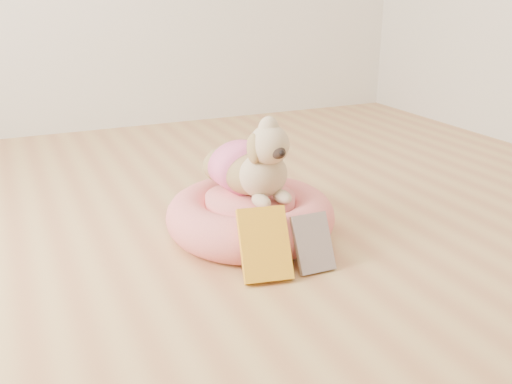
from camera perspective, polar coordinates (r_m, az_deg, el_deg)
name	(u,v)px	position (r m, az deg, el deg)	size (l,w,h in m)	color
floor	(272,285)	(1.78, 1.57, -9.29)	(4.50, 4.50, 0.00)	#BD7F4F
pet_bed	(250,216)	(2.08, -0.57, -2.41)	(0.61, 0.61, 0.16)	#D75467
dog	(251,152)	(2.02, -0.50, 4.03)	(0.29, 0.42, 0.31)	brown
book_yellow	(265,244)	(1.79, 0.87, -5.25)	(0.15, 0.03, 0.23)	yellow
book_white	(313,243)	(1.85, 5.73, -5.09)	(0.12, 0.02, 0.19)	white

